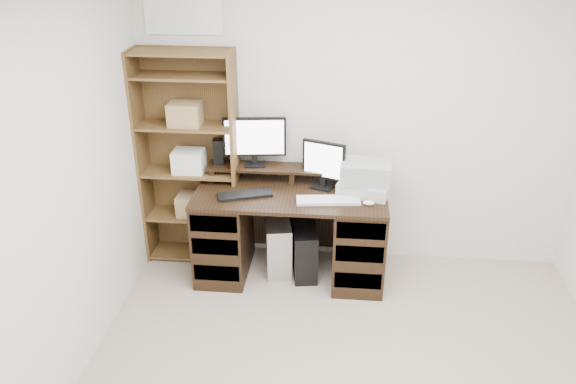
# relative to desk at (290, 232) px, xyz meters

# --- Properties ---
(room) EXTENTS (3.54, 4.04, 2.54)m
(room) POSITION_rel_desk_xyz_m (0.50, -1.64, 0.86)
(room) COLOR tan
(room) RESTS_ON ground
(desk) EXTENTS (1.50, 0.70, 0.75)m
(desk) POSITION_rel_desk_xyz_m (0.00, 0.00, 0.00)
(desk) COLOR black
(desk) RESTS_ON ground
(riser_shelf) EXTENTS (1.40, 0.22, 0.12)m
(riser_shelf) POSITION_rel_desk_xyz_m (-0.00, 0.21, 0.45)
(riser_shelf) COLOR black
(riser_shelf) RESTS_ON desk
(monitor_wide) EXTENTS (0.50, 0.15, 0.40)m
(monitor_wide) POSITION_rel_desk_xyz_m (-0.31, 0.24, 0.70)
(monitor_wide) COLOR black
(monitor_wide) RESTS_ON riser_shelf
(monitor_small) EXTENTS (0.34, 0.18, 0.38)m
(monitor_small) POSITION_rel_desk_xyz_m (0.25, 0.11, 0.57)
(monitor_small) COLOR black
(monitor_small) RESTS_ON desk
(speaker) EXTENTS (0.09, 0.09, 0.21)m
(speaker) POSITION_rel_desk_xyz_m (-0.61, 0.24, 0.58)
(speaker) COLOR black
(speaker) RESTS_ON riser_shelf
(keyboard_black) EXTENTS (0.44, 0.27, 0.02)m
(keyboard_black) POSITION_rel_desk_xyz_m (-0.34, -0.11, 0.37)
(keyboard_black) COLOR black
(keyboard_black) RESTS_ON desk
(keyboard_white) EXTENTS (0.49, 0.20, 0.02)m
(keyboard_white) POSITION_rel_desk_xyz_m (0.30, -0.14, 0.37)
(keyboard_white) COLOR silver
(keyboard_white) RESTS_ON desk
(mouse) EXTENTS (0.10, 0.08, 0.03)m
(mouse) POSITION_rel_desk_xyz_m (0.60, -0.17, 0.38)
(mouse) COLOR white
(mouse) RESTS_ON desk
(printer) EXTENTS (0.45, 0.38, 0.10)m
(printer) POSITION_rel_desk_xyz_m (0.58, 0.03, 0.41)
(printer) COLOR #B5B09E
(printer) RESTS_ON desk
(basket) EXTENTS (0.39, 0.29, 0.16)m
(basket) POSITION_rel_desk_xyz_m (0.58, 0.03, 0.54)
(basket) COLOR #959A9E
(basket) RESTS_ON printer
(tower_silver) EXTENTS (0.27, 0.48, 0.45)m
(tower_silver) POSITION_rel_desk_xyz_m (-0.11, 0.07, -0.16)
(tower_silver) COLOR #B3B6BA
(tower_silver) RESTS_ON ground
(tower_black) EXTENTS (0.25, 0.45, 0.43)m
(tower_black) POSITION_rel_desk_xyz_m (0.11, 0.01, -0.18)
(tower_black) COLOR black
(tower_black) RESTS_ON ground
(bookshelf) EXTENTS (0.80, 0.30, 1.80)m
(bookshelf) POSITION_rel_desk_xyz_m (-0.85, 0.21, 0.53)
(bookshelf) COLOR brown
(bookshelf) RESTS_ON ground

